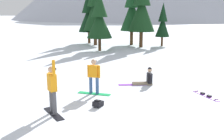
{
  "coord_description": "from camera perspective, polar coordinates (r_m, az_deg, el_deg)",
  "views": [
    {
      "loc": [
        1.63,
        -7.06,
        3.67
      ],
      "look_at": [
        -2.54,
        4.07,
        1.0
      ],
      "focal_mm": 40.17,
      "sensor_mm": 36.0,
      "label": 1
    }
  ],
  "objects": [
    {
      "name": "backpack_black",
      "position": [
        10.21,
        -3.18,
        -7.59
      ],
      "size": [
        0.35,
        0.54,
        0.31
      ],
      "color": "black",
      "rests_on": "ground_plane"
    },
    {
      "name": "snowboarder_midground",
      "position": [
        11.59,
        -4.15,
        -1.37
      ],
      "size": [
        1.59,
        0.39,
        1.65
      ],
      "color": "#19B259",
      "rests_on": "ground_plane"
    },
    {
      "name": "pine_tree_slender",
      "position": [
        30.35,
        4.56,
        13.62
      ],
      "size": [
        2.73,
        2.73,
        7.7
      ],
      "color": "#472D19",
      "rests_on": "ground_plane"
    },
    {
      "name": "loose_snowboard_near_left",
      "position": [
        12.31,
        20.58,
        -5.4
      ],
      "size": [
        1.3,
        1.45,
        0.09
      ],
      "color": "#993FD8",
      "rests_on": "ground_plane"
    },
    {
      "name": "ground_plane",
      "position": [
        8.12,
        6.95,
        -14.3
      ],
      "size": [
        800.0,
        800.0,
        0.0
      ],
      "primitive_type": "plane",
      "color": "silver"
    },
    {
      "name": "snowboarder_foreground",
      "position": [
        9.46,
        -13.43,
        -4.05
      ],
      "size": [
        1.35,
        1.1,
        2.1
      ],
      "color": "black",
      "rests_on": "ground_plane"
    },
    {
      "name": "pine_tree_short",
      "position": [
        28.32,
        6.8,
        13.95
      ],
      "size": [
        2.96,
        2.96,
        7.98
      ],
      "color": "#472D19",
      "rests_on": "ground_plane"
    },
    {
      "name": "pine_tree_leaning",
      "position": [
        32.06,
        -5.33,
        12.5
      ],
      "size": [
        2.63,
        2.63,
        6.61
      ],
      "color": "#472D19",
      "rests_on": "ground_plane"
    },
    {
      "name": "pine_tree_young",
      "position": [
        29.7,
        11.47,
        10.51
      ],
      "size": [
        1.64,
        1.64,
        4.92
      ],
      "color": "#472D19",
      "rests_on": "ground_plane"
    },
    {
      "name": "pine_tree_twin",
      "position": [
        30.22,
        -3.91,
        13.86
      ],
      "size": [
        2.81,
        2.81,
        7.92
      ],
      "color": "#472D19",
      "rests_on": "ground_plane"
    },
    {
      "name": "snowboarder_background",
      "position": [
        13.35,
        7.76,
        -1.97
      ],
      "size": [
        1.75,
        1.09,
        0.95
      ],
      "color": "gray",
      "rests_on": "ground_plane"
    },
    {
      "name": "pine_tree_broad",
      "position": [
        25.31,
        -2.89,
        11.62
      ],
      "size": [
        2.55,
        2.55,
        5.89
      ],
      "color": "#472D19",
      "rests_on": "ground_plane"
    }
  ]
}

